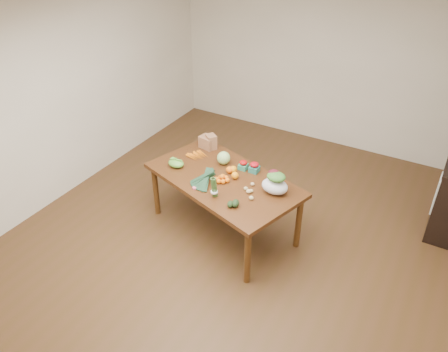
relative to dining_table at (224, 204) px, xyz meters
The scene contains 25 objects.
floor 0.47m from the dining_table, 38.52° to the right, with size 6.00×6.00×0.00m, color #4F321B.
ceiling 2.34m from the dining_table, 38.52° to the right, with size 5.00×6.00×0.02m, color white.
room_walls 1.01m from the dining_table, 38.52° to the right, with size 5.02×6.02×2.70m.
dining_table is the anchor object (origin of this frame).
dish_towel 2.51m from the dining_table, 29.40° to the left, with size 0.02×0.28×0.45m, color white.
paper_bag 0.88m from the dining_table, 135.97° to the left, with size 0.27×0.22×0.19m, color #9F6747, non-canonical shape.
cabbage 0.55m from the dining_table, 119.99° to the left, with size 0.16×0.16×0.16m, color #A8DB7E.
strawberry_basket_a 0.52m from the dining_table, 69.89° to the left, with size 0.10×0.10×0.09m, color #BC0E0C, non-canonical shape.
strawberry_basket_b 0.57m from the dining_table, 50.69° to the left, with size 0.11×0.11×0.10m, color red, non-canonical shape.
orange_a 0.44m from the dining_table, 87.04° to the left, with size 0.09×0.09×0.09m, color #FF650F.
orange_b 0.45m from the dining_table, 75.96° to the left, with size 0.09×0.09×0.09m, color orange.
orange_c 0.44m from the dining_table, 24.55° to the left, with size 0.09×0.09×0.09m, color orange.
mandarin_cluster 0.43m from the dining_table, 77.06° to the right, with size 0.18×0.18×0.09m, color #E2560D, non-canonical shape.
carrots 0.70m from the dining_table, 153.71° to the left, with size 0.22×0.22×0.03m, color orange, non-canonical shape.
snap_pea_bag 0.75m from the dining_table, behind, with size 0.20×0.15×0.09m, color #5BAA39.
kale_bunch 0.54m from the dining_table, 119.20° to the right, with size 0.32×0.40×0.16m, color #15311F, non-canonical shape.
asparagus_bundle 0.63m from the dining_table, 75.67° to the right, with size 0.08×0.08×0.25m, color #3E6D32, non-canonical shape.
potato_a 0.52m from the dining_table, 14.72° to the right, with size 0.05×0.04×0.04m, color tan.
potato_b 0.57m from the dining_table, 18.01° to the right, with size 0.06×0.05×0.05m, color #D0B678.
potato_c 0.57m from the dining_table, 13.73° to the right, with size 0.05×0.04×0.04m, color tan.
potato_d 0.53m from the dining_table, ahead, with size 0.05×0.04×0.04m, color tan.
potato_e 0.65m from the dining_table, 24.96° to the right, with size 0.05×0.05×0.05m, color #CEB776.
avocado_a 0.68m from the dining_table, 52.86° to the right, with size 0.06×0.09×0.06m, color black.
avocado_b 0.69m from the dining_table, 47.15° to the right, with size 0.08×0.11×0.08m, color black.
salad_bag 0.79m from the dining_table, ahead, with size 0.30×0.22×0.23m, color silver, non-canonical shape.
Camera 1 is at (1.87, -3.46, 3.53)m, focal length 35.00 mm.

